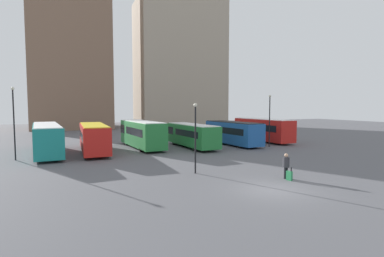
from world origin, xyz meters
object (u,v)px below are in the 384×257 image
lamp_post_0 (14,118)px  bus_5 (262,129)px  suitcase (289,176)px  lamp_post_2 (195,132)px  bus_0 (47,138)px  traveler (286,164)px  bus_1 (94,137)px  bus_2 (142,133)px  lamp_post_1 (270,117)px  bus_3 (192,135)px  bus_4 (232,132)px

lamp_post_0 → bus_5: bearing=9.3°
suitcase → lamp_post_2: size_ratio=0.17×
bus_0 → bus_5: bus_5 is taller
traveler → bus_1: bearing=17.9°
bus_2 → lamp_post_1: lamp_post_1 is taller
bus_0 → lamp_post_2: (11.04, -13.84, 1.38)m
bus_1 → bus_3: size_ratio=1.07×
bus_2 → lamp_post_0: size_ratio=1.57×
bus_4 → bus_1: bearing=85.2°
bus_5 → lamp_post_0: size_ratio=1.61×
bus_4 → suitcase: bus_4 is taller
bus_2 → bus_0: bearing=90.4°
bus_2 → lamp_post_2: (0.96, -15.03, 1.33)m
bus_5 → traveler: size_ratio=6.18×
suitcase → lamp_post_2: 7.11m
lamp_post_1 → lamp_post_2: size_ratio=1.22×
bus_0 → traveler: bearing=-144.0°
bus_4 → lamp_post_2: (-10.48, -13.70, 1.45)m
bus_5 → lamp_post_0: 30.12m
bus_3 → lamp_post_1: (8.95, -2.90, 2.13)m
bus_0 → bus_1: (4.58, -0.56, -0.04)m
lamp_post_1 → lamp_post_2: 17.15m
lamp_post_1 → suitcase: bearing=-120.8°
bus_2 → bus_1: bearing=101.3°
bus_1 → bus_4: 16.94m
bus_5 → lamp_post_0: lamp_post_0 is taller
lamp_post_0 → lamp_post_1: size_ratio=1.06×
bus_1 → traveler: (11.63, -16.94, -0.61)m
bus_0 → suitcase: bearing=-145.1°
suitcase → traveler: bearing=-28.9°
bus_0 → bus_3: bearing=-99.1°
lamp_post_0 → lamp_post_2: (13.38, -10.82, -0.78)m
bus_1 → bus_2: bus_2 is taller
traveler → bus_3: bearing=-15.1°
lamp_post_0 → traveler: bearing=-38.0°
bus_1 → lamp_post_0: 7.67m
bus_2 → suitcase: (6.02, -19.19, -1.41)m
bus_1 → lamp_post_2: bearing=-155.5°
lamp_post_0 → bus_2: bearing=18.7°
suitcase → bus_4: bearing=-33.4°
bus_2 → bus_4: 11.51m
bus_0 → lamp_post_2: bearing=-148.3°
bus_5 → traveler: bearing=146.3°
bus_4 → bus_5: bus_5 is taller
bus_2 → lamp_post_0: (-12.43, -4.21, 2.12)m
suitcase → lamp_post_2: lamp_post_2 is taller
bus_3 → bus_4: bearing=-90.3°
bus_3 → lamp_post_1: 9.64m
lamp_post_0 → bus_1: bearing=19.5°
bus_3 → lamp_post_0: bearing=92.5°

